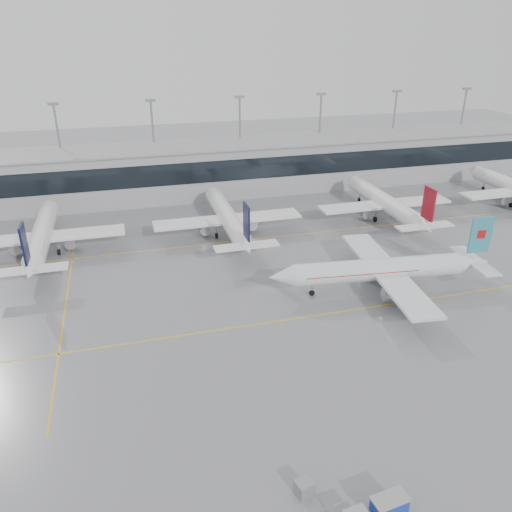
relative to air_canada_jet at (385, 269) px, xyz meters
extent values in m
plane|color=gray|center=(-19.22, -4.50, -3.68)|extent=(320.00, 320.00, 0.00)
cube|color=gold|center=(-19.22, -4.50, -3.68)|extent=(120.00, 0.25, 0.01)
cube|color=gold|center=(-19.22, 25.50, -3.68)|extent=(120.00, 0.25, 0.01)
cube|color=gold|center=(-49.22, 10.50, -3.68)|extent=(0.25, 60.00, 0.01)
cube|color=#98989C|center=(-19.22, 57.50, 2.32)|extent=(180.00, 15.00, 12.00)
cube|color=black|center=(-19.22, 49.95, 3.82)|extent=(180.00, 0.20, 5.00)
cube|color=gray|center=(-19.22, 57.50, 8.52)|extent=(182.00, 16.00, 0.40)
cylinder|color=gray|center=(-52.22, 63.50, 7.32)|extent=(0.50, 0.50, 22.00)
cube|color=gray|center=(-52.22, 63.50, 18.62)|extent=(2.40, 1.00, 0.60)
cylinder|color=gray|center=(-30.22, 63.50, 7.32)|extent=(0.50, 0.50, 22.00)
cube|color=gray|center=(-30.22, 63.50, 18.62)|extent=(2.40, 1.00, 0.60)
cylinder|color=gray|center=(-8.22, 63.50, 7.32)|extent=(0.50, 0.50, 22.00)
cube|color=gray|center=(-8.22, 63.50, 18.62)|extent=(2.40, 1.00, 0.60)
cylinder|color=gray|center=(13.78, 63.50, 7.32)|extent=(0.50, 0.50, 22.00)
cube|color=gray|center=(13.78, 63.50, 18.62)|extent=(2.40, 1.00, 0.60)
cylinder|color=gray|center=(35.78, 63.50, 7.32)|extent=(0.50, 0.50, 22.00)
cube|color=gray|center=(35.78, 63.50, 18.62)|extent=(2.40, 1.00, 0.60)
cylinder|color=gray|center=(57.78, 63.50, 7.32)|extent=(0.50, 0.50, 22.00)
cube|color=gray|center=(57.78, 63.50, 18.62)|extent=(2.40, 1.00, 0.60)
cylinder|color=silver|center=(-1.27, 0.14, 0.08)|extent=(27.32, 6.40, 3.55)
cone|color=silver|center=(-16.74, 1.78, 0.08)|extent=(4.35, 3.96, 3.55)
cone|color=silver|center=(14.99, -1.59, 0.08)|extent=(5.94, 4.13, 3.55)
cube|color=silver|center=(0.22, -0.02, -0.32)|extent=(8.07, 29.72, 0.45)
cube|color=silver|center=(15.18, -1.61, 0.38)|extent=(3.98, 11.52, 0.25)
cube|color=teal|center=(15.38, -1.63, 4.89)|extent=(3.62, 0.73, 6.06)
cylinder|color=gray|center=(-0.79, -4.74, -1.82)|extent=(3.80, 2.47, 2.10)
cylinder|color=gray|center=(0.23, 4.80, -1.82)|extent=(3.80, 2.47, 2.10)
cylinder|color=gray|center=(-11.76, 1.25, -2.47)|extent=(0.20, 0.20, 1.54)
cylinder|color=black|center=(-11.76, 1.25, -3.23)|extent=(0.93, 0.39, 0.90)
cylinder|color=gray|center=(0.94, -2.71, -2.37)|extent=(0.24, 0.24, 1.54)
cylinder|color=black|center=(0.94, -2.71, -3.13)|extent=(1.14, 0.56, 1.10)
cylinder|color=gray|center=(1.49, 2.46, -2.37)|extent=(0.24, 0.24, 1.54)
cylinder|color=black|center=(1.49, 2.46, -3.13)|extent=(1.14, 0.56, 1.10)
cube|color=#B70F0F|center=(15.38, -1.63, 5.06)|extent=(1.44, 0.60, 1.40)
cube|color=#B70F0F|center=(-4.26, 0.45, 0.28)|extent=(18.28, 5.47, 0.12)
cylinder|color=white|center=(-54.22, 30.50, 0.12)|extent=(3.59, 27.36, 3.59)
cone|color=white|center=(-54.22, 46.18, 0.12)|extent=(3.59, 4.00, 3.59)
cone|color=white|center=(-54.22, 14.02, 0.12)|extent=(3.59, 5.60, 3.59)
cube|color=white|center=(-54.22, 29.00, -0.28)|extent=(29.64, 5.00, 0.45)
cube|color=white|center=(-54.22, 13.82, 0.42)|extent=(11.40, 2.80, 0.25)
cube|color=black|center=(-54.22, 13.62, 4.97)|extent=(0.35, 3.60, 6.12)
cylinder|color=gray|center=(-59.02, 29.50, -1.78)|extent=(2.10, 3.60, 2.10)
cylinder|color=gray|center=(-49.42, 29.50, -1.78)|extent=(2.10, 3.60, 2.10)
cylinder|color=gray|center=(-54.22, 41.18, -2.46)|extent=(0.20, 0.20, 1.56)
cylinder|color=black|center=(-54.22, 41.18, -3.23)|extent=(0.30, 0.90, 0.90)
cylinder|color=gray|center=(-56.82, 28.00, -2.36)|extent=(0.24, 0.24, 1.56)
cylinder|color=black|center=(-56.82, 28.00, -3.13)|extent=(0.45, 1.10, 1.10)
cylinder|color=gray|center=(-51.62, 28.00, -2.36)|extent=(0.24, 0.24, 1.56)
cylinder|color=black|center=(-51.62, 28.00, -3.13)|extent=(0.45, 1.10, 1.10)
cylinder|color=white|center=(-19.22, 30.50, 0.12)|extent=(3.59, 27.36, 3.59)
cone|color=white|center=(-19.22, 46.18, 0.12)|extent=(3.59, 4.00, 3.59)
cone|color=white|center=(-19.22, 14.02, 0.12)|extent=(3.59, 5.60, 3.59)
cube|color=white|center=(-19.22, 29.00, -0.28)|extent=(29.64, 5.00, 0.45)
cube|color=white|center=(-19.22, 13.82, 0.42)|extent=(11.40, 2.80, 0.25)
cube|color=black|center=(-19.22, 13.62, 4.97)|extent=(0.35, 3.60, 6.12)
cylinder|color=gray|center=(-24.02, 29.50, -1.78)|extent=(2.10, 3.60, 2.10)
cylinder|color=gray|center=(-14.42, 29.50, -1.78)|extent=(2.10, 3.60, 2.10)
cylinder|color=gray|center=(-19.22, 41.18, -2.46)|extent=(0.20, 0.20, 1.56)
cylinder|color=black|center=(-19.22, 41.18, -3.23)|extent=(0.30, 0.90, 0.90)
cylinder|color=gray|center=(-21.82, 28.00, -2.36)|extent=(0.24, 0.24, 1.56)
cylinder|color=black|center=(-21.82, 28.00, -3.13)|extent=(0.45, 1.10, 1.10)
cylinder|color=gray|center=(-16.62, 28.00, -2.36)|extent=(0.24, 0.24, 1.56)
cylinder|color=black|center=(-16.62, 28.00, -3.13)|extent=(0.45, 1.10, 1.10)
cylinder|color=white|center=(15.78, 30.50, 0.12)|extent=(3.59, 27.36, 3.59)
cone|color=white|center=(15.78, 46.18, 0.12)|extent=(3.59, 4.00, 3.59)
cone|color=white|center=(15.78, 14.02, 0.12)|extent=(3.59, 5.60, 3.59)
cube|color=white|center=(15.78, 29.00, -0.28)|extent=(29.64, 5.00, 0.45)
cube|color=white|center=(15.78, 13.82, 0.42)|extent=(11.40, 2.80, 0.25)
cube|color=maroon|center=(15.78, 13.62, 4.97)|extent=(0.35, 3.60, 6.12)
cylinder|color=gray|center=(10.98, 29.50, -1.78)|extent=(2.10, 3.60, 2.10)
cylinder|color=gray|center=(20.58, 29.50, -1.78)|extent=(2.10, 3.60, 2.10)
cylinder|color=gray|center=(15.78, 41.18, -2.46)|extent=(0.20, 0.20, 1.56)
cylinder|color=black|center=(15.78, 41.18, -3.23)|extent=(0.30, 0.90, 0.90)
cylinder|color=gray|center=(13.18, 28.00, -2.36)|extent=(0.24, 0.24, 1.56)
cylinder|color=black|center=(13.18, 28.00, -3.13)|extent=(0.45, 1.10, 1.10)
cylinder|color=gray|center=(18.38, 28.00, -2.36)|extent=(0.24, 0.24, 1.56)
cylinder|color=black|center=(18.38, 28.00, -3.13)|extent=(0.45, 1.10, 1.10)
cone|color=white|center=(50.78, 46.18, 0.12)|extent=(3.59, 4.00, 3.59)
cylinder|color=gray|center=(45.98, 29.50, -1.78)|extent=(2.10, 3.60, 2.10)
cylinder|color=gray|center=(50.78, 41.18, -2.46)|extent=(0.20, 0.20, 1.56)
cylinder|color=black|center=(50.78, 41.18, -3.23)|extent=(0.30, 0.90, 0.90)
cylinder|color=gray|center=(48.18, 28.00, -2.36)|extent=(0.24, 0.24, 1.56)
cylinder|color=black|center=(48.18, 28.00, -3.13)|extent=(0.45, 1.10, 1.10)
cylinder|color=gray|center=(-22.00, -36.68, -2.35)|extent=(0.09, 0.09, 0.96)
cube|color=gray|center=(-19.31, -36.94, -3.19)|extent=(3.47, 2.03, 0.20)
cube|color=#1936A3|center=(-19.31, -36.94, -2.42)|extent=(3.24, 1.89, 1.32)
cube|color=gray|center=(-19.31, -36.94, -1.71)|extent=(3.48, 2.14, 0.11)
cylinder|color=black|center=(-20.71, -36.28, -3.41)|extent=(0.57, 0.26, 0.55)
cylinder|color=black|center=(-18.09, -35.97, -3.41)|extent=(0.57, 0.26, 0.55)
cube|color=gray|center=(-25.73, -33.01, -2.93)|extent=(1.81, 1.73, 1.50)
camera|label=1|loc=(-38.40, -62.84, 35.54)|focal=35.00mm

